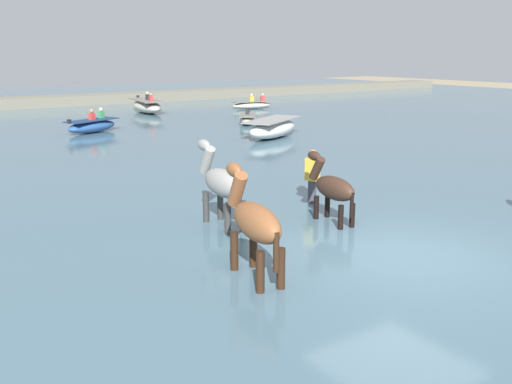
{
  "coord_description": "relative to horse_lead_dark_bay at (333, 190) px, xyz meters",
  "views": [
    {
      "loc": [
        -7.59,
        -6.47,
        3.89
      ],
      "look_at": [
        -0.6,
        3.74,
        0.83
      ],
      "focal_mm": 40.06,
      "sensor_mm": 36.0,
      "label": 1
    }
  ],
  "objects": [
    {
      "name": "water_surface",
      "position": [
        -0.37,
        7.71,
        -0.88
      ],
      "size": [
        90.0,
        90.0,
        0.33
      ],
      "primitive_type": "cube",
      "color": "#476675",
      "rests_on": "ground"
    },
    {
      "name": "ground_plane",
      "position": [
        -0.37,
        -2.29,
        -1.04
      ],
      "size": [
        120.0,
        120.0,
        0.0
      ],
      "primitive_type": "plane",
      "color": "gray"
    },
    {
      "name": "horse_lead_dark_bay",
      "position": [
        0.0,
        0.0,
        0.0
      ],
      "size": [
        0.53,
        1.62,
        1.76
      ],
      "color": "#382319",
      "rests_on": "ground"
    },
    {
      "name": "boat_far_offshore",
      "position": [
        12.4,
        21.44,
        -0.46
      ],
      "size": [
        2.71,
        1.27,
        0.95
      ],
      "color": "#B2AD9E",
      "rests_on": "water_surface"
    },
    {
      "name": "boat_distant_west",
      "position": [
        5.94,
        23.05,
        -0.33
      ],
      "size": [
        1.84,
        4.15,
        1.24
      ],
      "color": "#B2AD9E",
      "rests_on": "water_surface"
    },
    {
      "name": "horse_trailing_grey",
      "position": [
        -2.06,
        1.11,
        0.17
      ],
      "size": [
        0.59,
        1.88,
        2.04
      ],
      "color": "gray",
      "rests_on": "ground"
    },
    {
      "name": "horse_flank_chestnut",
      "position": [
        -3.09,
        -1.6,
        0.18
      ],
      "size": [
        0.74,
        1.92,
        2.07
      ],
      "color": "brown",
      "rests_on": "ground"
    },
    {
      "name": "boat_near_starboard",
      "position": [
        7.97,
        15.27,
        -0.47
      ],
      "size": [
        2.1,
        2.48,
        0.95
      ],
      "color": "#B2AD9E",
      "rests_on": "water_surface"
    },
    {
      "name": "boat_distant_east",
      "position": [
        0.4,
        16.53,
        -0.41
      ],
      "size": [
        2.81,
        1.99,
        1.05
      ],
      "color": "#28518E",
      "rests_on": "water_surface"
    },
    {
      "name": "boat_far_inshore",
      "position": [
        6.23,
        10.73,
        -0.33
      ],
      "size": [
        3.8,
        2.97,
        0.77
      ],
      "color": "silver",
      "rests_on": "water_surface"
    },
    {
      "name": "far_shoreline",
      "position": [
        -0.37,
        30.56,
        -0.55
      ],
      "size": [
        80.0,
        2.4,
        0.99
      ],
      "primitive_type": "cube",
      "color": "#706B5B",
      "rests_on": "ground"
    },
    {
      "name": "person_onlooker_left",
      "position": [
        0.68,
        1.48,
        -0.18
      ],
      "size": [
        0.28,
        0.36,
        1.63
      ],
      "color": "#383842",
      "rests_on": "ground"
    }
  ]
}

